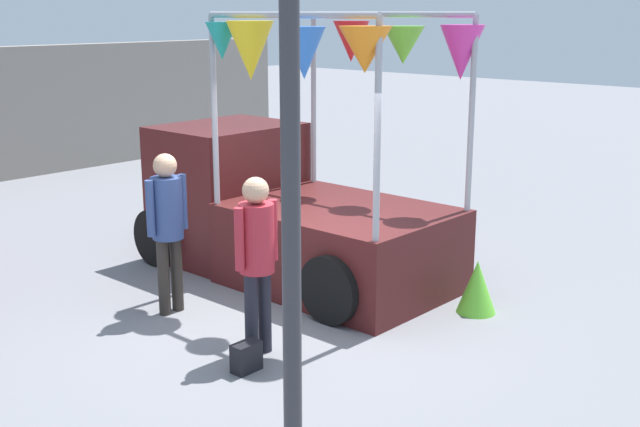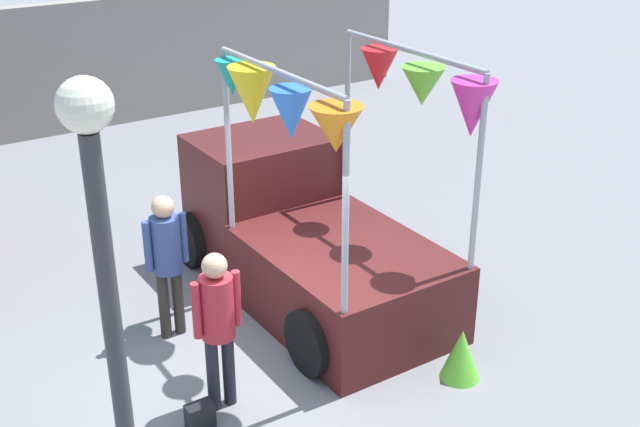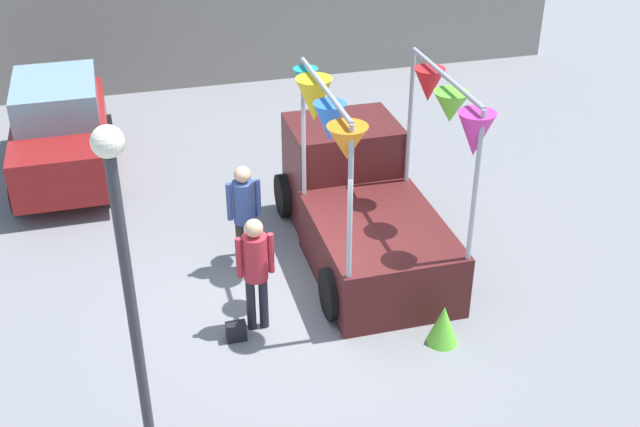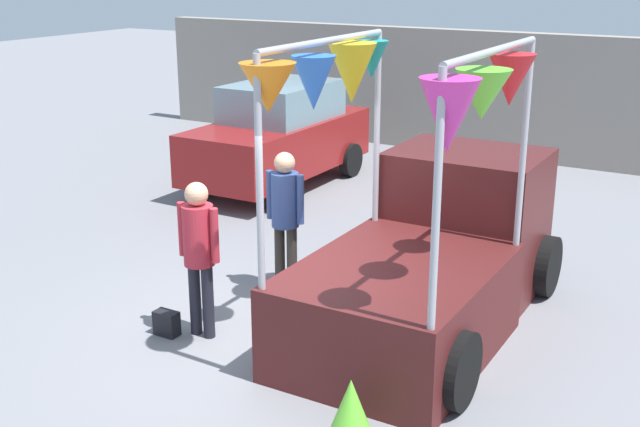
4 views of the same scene
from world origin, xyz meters
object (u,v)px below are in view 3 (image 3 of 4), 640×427
person_vendor (244,208)px  person_customer (255,264)px  vendor_truck (360,198)px  parked_car (61,130)px  street_lamp (125,262)px  handbag (236,331)px  folded_kite_bundle_lime (443,325)px

person_vendor → person_customer: bearing=-94.8°
vendor_truck → parked_car: size_ratio=1.04×
person_customer → street_lamp: bearing=-128.8°
street_lamp → vendor_truck: bearing=45.5°
vendor_truck → person_vendor: vendor_truck is taller
person_customer → handbag: (-0.35, -0.20, -0.94)m
street_lamp → folded_kite_bundle_lime: (4.06, 1.07, -2.41)m
person_customer → folded_kite_bundle_lime: person_customer is taller
vendor_truck → person_vendor: bearing=-175.3°
handbag → street_lamp: 3.44m
vendor_truck → folded_kite_bundle_lime: size_ratio=6.92×
handbag → folded_kite_bundle_lime: 2.87m
vendor_truck → person_vendor: size_ratio=2.31×
handbag → folded_kite_bundle_lime: folded_kite_bundle_lime is taller
person_customer → folded_kite_bundle_lime: (2.40, -1.00, -0.78)m
parked_car → street_lamp: street_lamp is taller
parked_car → folded_kite_bundle_lime: parked_car is taller
folded_kite_bundle_lime → vendor_truck: bearing=97.7°
parked_car → person_vendor: parked_car is taller
vendor_truck → folded_kite_bundle_lime: (0.36, -2.69, -0.62)m
parked_car → person_vendor: size_ratio=2.23×
handbag → street_lamp: street_lamp is taller
parked_car → handbag: size_ratio=14.29×
parked_car → handbag: parked_car is taller
person_customer → folded_kite_bundle_lime: size_ratio=2.95×
person_customer → handbag: 1.02m
parked_car → handbag: (2.28, -5.86, -0.80)m
street_lamp → folded_kite_bundle_lime: bearing=14.8°
parked_car → vendor_truck: bearing=-40.4°
person_customer → street_lamp: 3.12m
vendor_truck → street_lamp: (-3.70, -3.77, 1.80)m
street_lamp → handbag: bearing=54.9°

